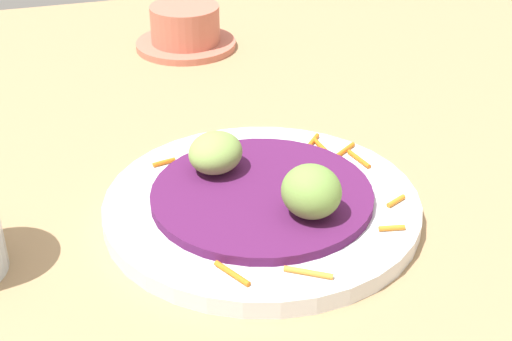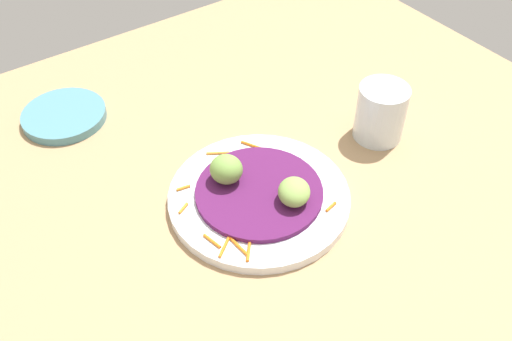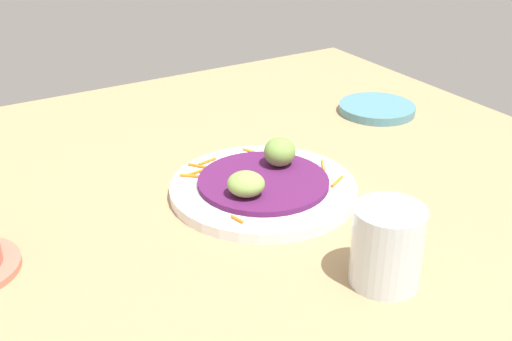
{
  "view_description": "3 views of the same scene",
  "coord_description": "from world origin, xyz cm",
  "px_view_note": "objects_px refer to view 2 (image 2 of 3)",
  "views": [
    {
      "loc": [
        12.2,
        51.98,
        35.89
      ],
      "look_at": [
        -2.25,
        3.19,
        6.01
      ],
      "focal_mm": 53.47,
      "sensor_mm": 36.0,
      "label": 1
    },
    {
      "loc": [
        -34.19,
        -40.41,
        60.42
      ],
      "look_at": [
        -1.83,
        5.33,
        5.94
      ],
      "focal_mm": 40.09,
      "sensor_mm": 36.0,
      "label": 2
    },
    {
      "loc": [
        61.74,
        -36.46,
        43.45
      ],
      "look_at": [
        -3.99,
        3.08,
        5.01
      ],
      "focal_mm": 44.96,
      "sensor_mm": 36.0,
      "label": 3
    }
  ],
  "objects_px": {
    "guac_scoop_left": "(226,169)",
    "water_glass": "(381,113)",
    "guac_scoop_center": "(293,192)",
    "main_plate": "(259,197)",
    "side_plate_small": "(64,116)"
  },
  "relations": [
    {
      "from": "guac_scoop_left",
      "to": "water_glass",
      "type": "relative_size",
      "value": 0.52
    },
    {
      "from": "guac_scoop_left",
      "to": "guac_scoop_center",
      "type": "xyz_separation_m",
      "value": [
        0.05,
        -0.08,
        -0.0
      ]
    },
    {
      "from": "guac_scoop_left",
      "to": "water_glass",
      "type": "xyz_separation_m",
      "value": [
        0.26,
        -0.03,
        0.0
      ]
    },
    {
      "from": "guac_scoop_center",
      "to": "water_glass",
      "type": "distance_m",
      "value": 0.21
    },
    {
      "from": "main_plate",
      "to": "water_glass",
      "type": "xyz_separation_m",
      "value": [
        0.23,
        0.01,
        0.04
      ]
    },
    {
      "from": "guac_scoop_left",
      "to": "side_plate_small",
      "type": "relative_size",
      "value": 0.35
    },
    {
      "from": "main_plate",
      "to": "side_plate_small",
      "type": "relative_size",
      "value": 1.88
    },
    {
      "from": "water_glass",
      "to": "guac_scoop_center",
      "type": "bearing_deg",
      "value": -166.29
    },
    {
      "from": "guac_scoop_left",
      "to": "water_glass",
      "type": "height_order",
      "value": "water_glass"
    },
    {
      "from": "guac_scoop_left",
      "to": "water_glass",
      "type": "distance_m",
      "value": 0.26
    },
    {
      "from": "guac_scoop_left",
      "to": "guac_scoop_center",
      "type": "relative_size",
      "value": 0.96
    },
    {
      "from": "guac_scoop_left",
      "to": "main_plate",
      "type": "bearing_deg",
      "value": -59.19
    },
    {
      "from": "guac_scoop_left",
      "to": "guac_scoop_center",
      "type": "height_order",
      "value": "guac_scoop_left"
    },
    {
      "from": "guac_scoop_center",
      "to": "side_plate_small",
      "type": "relative_size",
      "value": 0.36
    },
    {
      "from": "water_glass",
      "to": "guac_scoop_left",
      "type": "bearing_deg",
      "value": 172.57
    }
  ]
}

